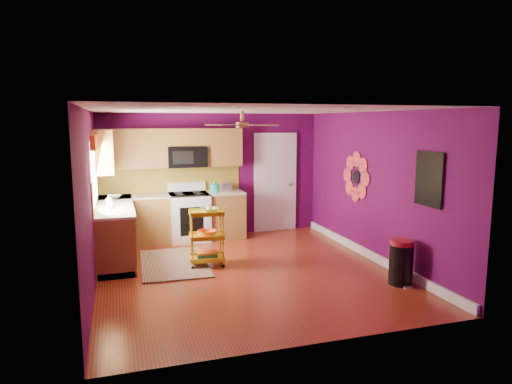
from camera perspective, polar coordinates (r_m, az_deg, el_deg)
name	(u,v)px	position (r m, az deg, el deg)	size (l,w,h in m)	color
ground	(246,271)	(7.29, -1.23, -9.87)	(5.00, 5.00, 0.00)	maroon
room_envelope	(248,168)	(6.95, -1.06, 3.01)	(4.54, 5.04, 2.52)	#540949
lower_cabinets	(149,225)	(8.69, -13.19, -4.07)	(2.81, 2.31, 0.94)	brown
electric_range	(189,216)	(9.11, -8.35, -3.03)	(0.76, 0.66, 1.13)	white
upper_cabinetry	(151,150)	(8.85, -12.99, 5.11)	(2.80, 2.30, 1.26)	brown
left_window	(94,159)	(7.72, -19.59, 3.86)	(0.08, 1.35, 1.08)	white
panel_door	(275,183)	(9.76, 2.40, 1.08)	(0.95, 0.11, 2.15)	white
right_wall_art	(386,178)	(7.58, 15.89, 1.72)	(0.04, 2.74, 1.04)	black
ceiling_fan	(242,124)	(7.10, -1.74, 8.45)	(1.01, 1.01, 0.26)	#BF8C3F
shag_rug	(174,263)	(7.77, -10.22, -8.74)	(1.06, 1.73, 0.02)	#321810
rolling_cart	(207,235)	(7.47, -6.11, -5.39)	(0.58, 0.45, 0.99)	yellow
trash_can	(401,262)	(6.96, 17.69, -8.37)	(0.35, 0.38, 0.66)	black
teal_kettle	(215,188)	(9.14, -5.19, 0.52)	(0.18, 0.18, 0.21)	#16AA9A
toaster	(226,187)	(9.18, -3.74, 0.61)	(0.22, 0.15, 0.18)	beige
soap_bottle_a	(109,201)	(8.01, -17.86, -1.02)	(0.08, 0.08, 0.17)	#EA3F72
soap_bottle_b	(109,200)	(8.11, -17.90, -0.90)	(0.14, 0.14, 0.17)	white
counter_dish	(115,196)	(8.79, -17.18, -0.54)	(0.23, 0.23, 0.06)	white
counter_cup	(111,206)	(7.73, -17.71, -1.67)	(0.12, 0.12, 0.09)	white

